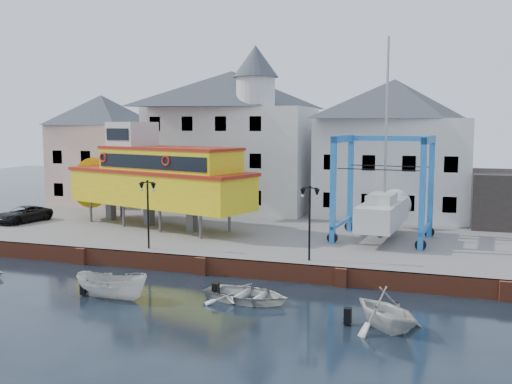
% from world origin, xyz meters
% --- Properties ---
extents(ground, '(140.00, 140.00, 0.00)m').
position_xyz_m(ground, '(0.00, 0.00, 0.00)').
color(ground, '#17212D').
rests_on(ground, ground).
extents(hardstanding, '(44.00, 22.00, 1.00)m').
position_xyz_m(hardstanding, '(0.00, 11.00, 0.50)').
color(hardstanding, slate).
rests_on(hardstanding, ground).
extents(quay_wall, '(44.00, 0.47, 1.00)m').
position_xyz_m(quay_wall, '(-0.00, 0.10, 0.50)').
color(quay_wall, brown).
rests_on(quay_wall, ground).
extents(building_pink, '(8.00, 7.00, 10.30)m').
position_xyz_m(building_pink, '(-18.00, 18.00, 6.15)').
color(building_pink, beige).
rests_on(building_pink, hardstanding).
extents(building_white_main, '(14.00, 8.30, 14.00)m').
position_xyz_m(building_white_main, '(-4.87, 18.39, 7.34)').
color(building_white_main, silver).
rests_on(building_white_main, hardstanding).
extents(building_white_right, '(12.00, 8.00, 11.20)m').
position_xyz_m(building_white_right, '(9.00, 19.00, 6.60)').
color(building_white_right, silver).
rests_on(building_white_right, hardstanding).
extents(lamp_post_left, '(1.12, 0.32, 4.20)m').
position_xyz_m(lamp_post_left, '(-4.00, 1.20, 4.17)').
color(lamp_post_left, black).
rests_on(lamp_post_left, hardstanding).
extents(lamp_post_right, '(1.12, 0.32, 4.20)m').
position_xyz_m(lamp_post_right, '(6.00, 1.20, 4.17)').
color(lamp_post_right, black).
rests_on(lamp_post_right, hardstanding).
extents(tour_boat, '(18.15, 9.47, 7.72)m').
position_xyz_m(tour_boat, '(-7.88, 8.43, 4.64)').
color(tour_boat, '#59595E').
rests_on(tour_boat, hardstanding).
extents(travel_lift, '(6.53, 8.85, 13.12)m').
position_xyz_m(travel_lift, '(9.36, 8.98, 3.19)').
color(travel_lift, blue).
rests_on(travel_lift, hardstanding).
extents(van, '(2.88, 4.75, 1.23)m').
position_xyz_m(van, '(-17.86, 6.65, 1.62)').
color(van, black).
rests_on(van, hardstanding).
extents(motorboat_a, '(3.90, 1.49, 1.50)m').
position_xyz_m(motorboat_a, '(-2.35, -5.54, 0.00)').
color(motorboat_a, beige).
rests_on(motorboat_a, ground).
extents(motorboat_b, '(4.67, 3.61, 0.89)m').
position_xyz_m(motorboat_b, '(4.06, -3.90, 0.00)').
color(motorboat_b, beige).
rests_on(motorboat_b, ground).
extents(motorboat_c, '(4.71, 4.69, 1.88)m').
position_xyz_m(motorboat_c, '(10.85, -5.71, 0.00)').
color(motorboat_c, beige).
rests_on(motorboat_c, ground).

